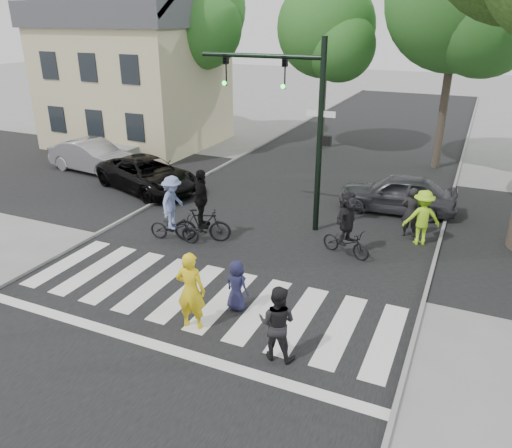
{
  "coord_description": "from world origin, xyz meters",
  "views": [
    {
      "loc": [
        5.65,
        -8.38,
        6.52
      ],
      "look_at": [
        0.5,
        3.0,
        1.3
      ],
      "focal_mm": 35.0,
      "sensor_mm": 36.0,
      "label": 1
    }
  ],
  "objects_px": {
    "car_suv": "(148,174)",
    "car_silver": "(93,156)",
    "traffic_signal": "(295,108)",
    "pedestrian_child": "(237,285)",
    "cyclist_right": "(347,227)",
    "pedestrian_adult": "(277,323)",
    "car_grey": "(397,193)",
    "cyclist_mid": "(202,213)",
    "pedestrian_woman": "(191,291)",
    "cyclist_left": "(173,214)"
  },
  "relations": [
    {
      "from": "car_suv",
      "to": "car_silver",
      "type": "relative_size",
      "value": 1.11
    },
    {
      "from": "traffic_signal",
      "to": "pedestrian_child",
      "type": "height_order",
      "value": "traffic_signal"
    },
    {
      "from": "cyclist_right",
      "to": "car_suv",
      "type": "bearing_deg",
      "value": 163.88
    },
    {
      "from": "pedestrian_child",
      "to": "pedestrian_adult",
      "type": "distance_m",
      "value": 2.05
    },
    {
      "from": "cyclist_right",
      "to": "car_grey",
      "type": "height_order",
      "value": "cyclist_right"
    },
    {
      "from": "cyclist_mid",
      "to": "pedestrian_child",
      "type": "bearing_deg",
      "value": -48.63
    },
    {
      "from": "pedestrian_adult",
      "to": "cyclist_mid",
      "type": "relative_size",
      "value": 0.71
    },
    {
      "from": "pedestrian_woman",
      "to": "pedestrian_adult",
      "type": "bearing_deg",
      "value": 166.04
    },
    {
      "from": "pedestrian_adult",
      "to": "car_silver",
      "type": "relative_size",
      "value": 0.38
    },
    {
      "from": "cyclist_mid",
      "to": "cyclist_right",
      "type": "bearing_deg",
      "value": 11.27
    },
    {
      "from": "pedestrian_adult",
      "to": "car_suv",
      "type": "height_order",
      "value": "pedestrian_adult"
    },
    {
      "from": "cyclist_mid",
      "to": "car_silver",
      "type": "bearing_deg",
      "value": 151.18
    },
    {
      "from": "car_suv",
      "to": "car_silver",
      "type": "bearing_deg",
      "value": 92.95
    },
    {
      "from": "cyclist_mid",
      "to": "car_grey",
      "type": "xyz_separation_m",
      "value": [
        5.04,
        5.08,
        -0.26
      ]
    },
    {
      "from": "traffic_signal",
      "to": "car_grey",
      "type": "height_order",
      "value": "traffic_signal"
    },
    {
      "from": "pedestrian_child",
      "to": "car_silver",
      "type": "xyz_separation_m",
      "value": [
        -10.99,
        7.63,
        0.07
      ]
    },
    {
      "from": "pedestrian_child",
      "to": "cyclist_left",
      "type": "relative_size",
      "value": 0.6
    },
    {
      "from": "traffic_signal",
      "to": "pedestrian_child",
      "type": "xyz_separation_m",
      "value": [
        0.62,
        -5.37,
        -3.26
      ]
    },
    {
      "from": "traffic_signal",
      "to": "pedestrian_woman",
      "type": "relative_size",
      "value": 3.23
    },
    {
      "from": "pedestrian_woman",
      "to": "car_silver",
      "type": "distance_m",
      "value": 13.58
    },
    {
      "from": "traffic_signal",
      "to": "pedestrian_child",
      "type": "bearing_deg",
      "value": -83.38
    },
    {
      "from": "pedestrian_woman",
      "to": "car_suv",
      "type": "distance_m",
      "value": 10.05
    },
    {
      "from": "cyclist_left",
      "to": "cyclist_right",
      "type": "xyz_separation_m",
      "value": [
        5.13,
        1.21,
        -0.03
      ]
    },
    {
      "from": "pedestrian_woman",
      "to": "pedestrian_child",
      "type": "xyz_separation_m",
      "value": [
        0.58,
        1.09,
        -0.29
      ]
    },
    {
      "from": "traffic_signal",
      "to": "cyclist_right",
      "type": "distance_m",
      "value": 4.02
    },
    {
      "from": "pedestrian_adult",
      "to": "car_grey",
      "type": "height_order",
      "value": "pedestrian_adult"
    },
    {
      "from": "cyclist_left",
      "to": "pedestrian_child",
      "type": "bearing_deg",
      "value": -37.75
    },
    {
      "from": "pedestrian_child",
      "to": "car_silver",
      "type": "bearing_deg",
      "value": -21.37
    },
    {
      "from": "pedestrian_child",
      "to": "car_suv",
      "type": "bearing_deg",
      "value": -28.6
    },
    {
      "from": "pedestrian_child",
      "to": "cyclist_right",
      "type": "bearing_deg",
      "value": -98.97
    },
    {
      "from": "pedestrian_woman",
      "to": "car_suv",
      "type": "relative_size",
      "value": 0.39
    },
    {
      "from": "car_suv",
      "to": "cyclist_right",
      "type": "bearing_deg",
      "value": -86.3
    },
    {
      "from": "traffic_signal",
      "to": "cyclist_mid",
      "type": "height_order",
      "value": "traffic_signal"
    },
    {
      "from": "cyclist_left",
      "to": "cyclist_right",
      "type": "bearing_deg",
      "value": 13.25
    },
    {
      "from": "cyclist_mid",
      "to": "car_silver",
      "type": "distance_m",
      "value": 9.46
    },
    {
      "from": "pedestrian_child",
      "to": "car_suv",
      "type": "relative_size",
      "value": 0.27
    },
    {
      "from": "pedestrian_woman",
      "to": "cyclist_mid",
      "type": "relative_size",
      "value": 0.8
    },
    {
      "from": "traffic_signal",
      "to": "car_grey",
      "type": "relative_size",
      "value": 1.48
    },
    {
      "from": "pedestrian_adult",
      "to": "car_silver",
      "type": "height_order",
      "value": "pedestrian_adult"
    },
    {
      "from": "cyclist_right",
      "to": "pedestrian_adult",
      "type": "bearing_deg",
      "value": -90.59
    },
    {
      "from": "car_grey",
      "to": "pedestrian_woman",
      "type": "bearing_deg",
      "value": -22.26
    },
    {
      "from": "cyclist_mid",
      "to": "cyclist_right",
      "type": "xyz_separation_m",
      "value": [
        4.32,
        0.86,
        -0.07
      ]
    },
    {
      "from": "pedestrian_child",
      "to": "pedestrian_adult",
      "type": "bearing_deg",
      "value": 153.38
    },
    {
      "from": "pedestrian_child",
      "to": "car_suv",
      "type": "height_order",
      "value": "car_suv"
    },
    {
      "from": "cyclist_left",
      "to": "cyclist_mid",
      "type": "height_order",
      "value": "cyclist_mid"
    },
    {
      "from": "pedestrian_adult",
      "to": "pedestrian_woman",
      "type": "bearing_deg",
      "value": -10.37
    },
    {
      "from": "cyclist_right",
      "to": "car_suv",
      "type": "height_order",
      "value": "cyclist_right"
    },
    {
      "from": "car_suv",
      "to": "cyclist_mid",
      "type": "bearing_deg",
      "value": -107.38
    },
    {
      "from": "cyclist_mid",
      "to": "car_suv",
      "type": "xyz_separation_m",
      "value": [
        -4.49,
        3.41,
        -0.29
      ]
    },
    {
      "from": "pedestrian_woman",
      "to": "car_suv",
      "type": "bearing_deg",
      "value": -56.78
    }
  ]
}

